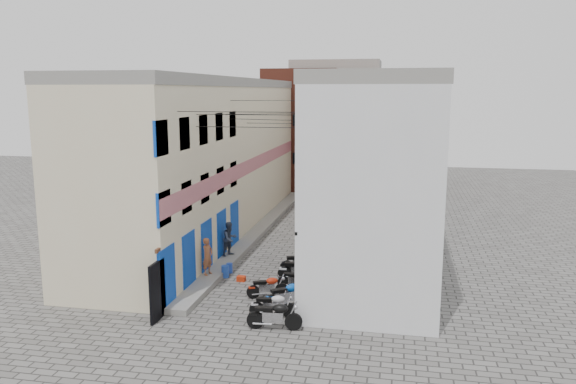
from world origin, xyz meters
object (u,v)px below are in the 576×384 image
Objects in this scene: water_jug_near at (225,271)px; motorcycle_b at (273,304)px; motorcycle_a at (274,314)px; red_crate at (241,279)px; motorcycle_c at (287,293)px; person_b at (230,239)px; motorcycle_g at (302,261)px; water_jug_far at (230,268)px; motorcycle_e at (297,279)px; person_a at (208,256)px; motorcycle_d at (268,285)px; motorcycle_f at (301,268)px.

motorcycle_b is at bearing -52.02° from water_jug_near.
motorcycle_a is 6.09m from water_jug_near.
red_crate is at bearing -154.74° from motorcycle_b.
person_b reaches higher than motorcycle_c.
motorcycle_g reaches higher than water_jug_far.
person_a reaches higher than motorcycle_e.
person_a reaches higher than motorcycle_c.
person_a reaches higher than motorcycle_g.
motorcycle_d is 3.65m from water_jug_far.
motorcycle_c is 1.35m from motorcycle_d.
person_b is at bearing -171.33° from motorcycle_d.
water_jug_far is at bearing -162.26° from motorcycle_d.
person_b is at bearing -157.40° from motorcycle_a.
water_jug_near reaches higher than water_jug_far.
motorcycle_a reaches higher than water_jug_near.
motorcycle_e is at bearing -12.89° from red_crate.
motorcycle_f is 1.08m from motorcycle_g.
motorcycle_b is at bearing -5.51° from motorcycle_d.
motorcycle_b is 4.11m from motorcycle_f.
motorcycle_b reaches higher than red_crate.
motorcycle_a reaches higher than motorcycle_e.
motorcycle_c is 5.31× the size of red_crate.
motorcycle_c is 6.81m from person_b.
person_a is at bearing -119.95° from water_jug_far.
motorcycle_f is (0.05, 5.14, 0.03)m from motorcycle_a.
water_jug_near is 1.21× the size of water_jug_far.
motorcycle_f is 4.71m from person_b.
motorcycle_a is at bearing -55.94° from water_jug_near.
person_a is (-4.10, 2.47, 0.52)m from motorcycle_c.
motorcycle_e is at bearing -81.10° from person_a.
motorcycle_b is 1.07× the size of person_a.
motorcycle_a is 6.64m from water_jug_far.
person_a reaches higher than water_jug_far.
person_b is 3.37m from red_crate.
motorcycle_a is 8.56m from person_b.
red_crate is (1.40, -2.91, -0.98)m from person_b.
motorcycle_f reaches higher than motorcycle_g.
motorcycle_f reaches higher than motorcycle_b.
person_a is 1.78m from red_crate.
motorcycle_b reaches higher than motorcycle_d.
motorcycle_a is 2.09m from motorcycle_c.
motorcycle_e reaches higher than water_jug_near.
water_jug_near is (-3.40, 5.04, -0.30)m from motorcycle_a.
motorcycle_a is 0.97× the size of motorcycle_g.
motorcycle_c is 4.12m from motorcycle_g.
motorcycle_g is at bearing 145.01° from motorcycle_c.
person_a reaches higher than motorcycle_f.
motorcycle_b is 5.07m from water_jug_near.
motorcycle_c is at bearing -16.38° from motorcycle_g.
motorcycle_a is at bearing -59.09° from water_jug_far.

